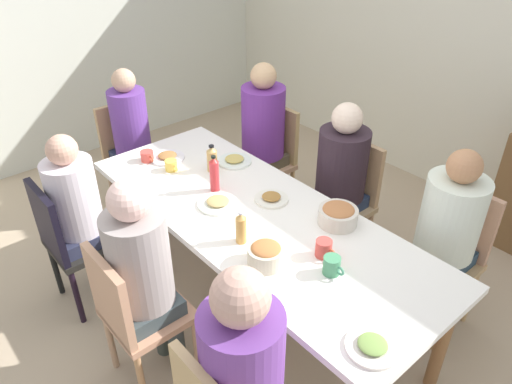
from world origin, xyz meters
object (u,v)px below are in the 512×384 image
at_px(cup_1, 171,165).
at_px(person_6, 448,227).
at_px(chair_2, 346,196).
at_px(plate_0, 271,198).
at_px(chair_0, 133,312).
at_px(person_3, 132,133).
at_px(bottle_1, 214,174).
at_px(person_4, 244,370).
at_px(bottle_0, 212,159).
at_px(cup_2, 324,248).
at_px(cup_3, 147,156).
at_px(chair_1, 70,239).
at_px(plate_2, 234,160).
at_px(plate_4, 168,157).
at_px(person_0, 142,268).
at_px(person_5, 262,129).
at_px(chair_3, 130,152).
at_px(bowl_1, 338,215).
at_px(person_1, 78,207).
at_px(person_2, 340,172).
at_px(plate_1, 218,203).
at_px(bowl_0, 266,254).
at_px(chair_5, 270,155).
at_px(dining_table, 256,224).
at_px(plate_3, 372,346).
at_px(chair_6, 448,250).
at_px(bottle_2, 241,228).

bearing_deg(cup_1, person_6, 28.59).
xyz_separation_m(chair_2, plate_0, (-0.05, -0.66, 0.24)).
xyz_separation_m(chair_0, person_3, (-1.46, 0.83, 0.21)).
relative_size(chair_0, bottle_1, 3.73).
bearing_deg(person_4, bottle_0, 147.92).
bearing_deg(cup_2, cup_3, -173.37).
distance_m(chair_1, bottle_1, 0.97).
bearing_deg(plate_2, plate_4, -136.73).
bearing_deg(plate_4, person_0, -38.15).
relative_size(chair_2, person_4, 0.71).
relative_size(person_5, person_6, 1.06).
relative_size(plate_0, plate_4, 0.88).
relative_size(chair_3, cup_3, 7.27).
bearing_deg(chair_0, plate_4, 138.49).
relative_size(plate_2, bottle_0, 1.25).
distance_m(cup_2, bottle_1, 0.87).
relative_size(plate_4, bowl_1, 1.05).
xyz_separation_m(chair_2, plate_4, (-0.90, -0.86, 0.24)).
relative_size(person_1, person_2, 0.98).
bearing_deg(plate_1, person_0, -70.87).
xyz_separation_m(person_3, person_6, (2.25, 0.74, 0.01)).
bearing_deg(person_3, bowl_1, 8.91).
distance_m(bowl_1, cup_2, 0.30).
relative_size(person_0, cup_1, 10.80).
height_order(person_0, person_1, person_0).
bearing_deg(plate_4, cup_3, -118.31).
height_order(bowl_0, cup_1, bowl_0).
height_order(chair_1, chair_5, same).
bearing_deg(bowl_1, plate_1, -145.75).
distance_m(dining_table, person_4, 1.08).
xyz_separation_m(chair_1, chair_5, (0.00, 1.65, 0.00)).
xyz_separation_m(person_0, plate_3, (1.03, 0.47, -0.00)).
relative_size(person_5, plate_2, 5.49).
bearing_deg(chair_1, person_5, 90.00).
bearing_deg(bottle_0, chair_5, 106.90).
bearing_deg(dining_table, plate_0, 106.46).
bearing_deg(person_6, dining_table, -136.75).
bearing_deg(plate_3, chair_6, 102.91).
height_order(bowl_0, cup_3, bowl_0).
xyz_separation_m(chair_5, bottle_0, (0.22, -0.72, 0.31)).
xyz_separation_m(cup_1, cup_2, (1.25, 0.12, 0.01)).
bearing_deg(person_6, person_1, -136.79).
xyz_separation_m(chair_0, cup_1, (-0.74, 0.73, 0.26)).
height_order(bowl_0, bottle_0, bottle_0).
height_order(chair_0, bowl_0, chair_0).
bearing_deg(bowl_0, plate_4, 170.37).
relative_size(person_2, bottle_2, 6.30).
relative_size(chair_0, plate_3, 4.01).
height_order(person_3, bowl_0, person_3).
height_order(person_1, chair_6, person_1).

